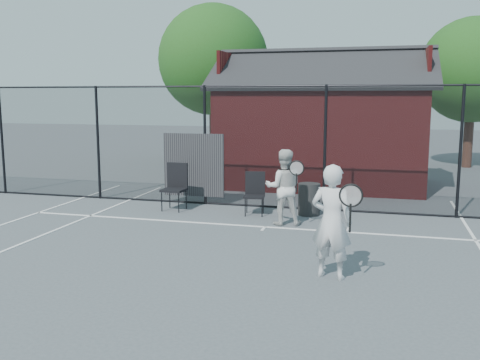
% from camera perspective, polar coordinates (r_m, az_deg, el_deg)
% --- Properties ---
extents(ground, '(80.00, 80.00, 0.00)m').
position_cam_1_polar(ground, '(8.50, -1.69, -9.75)').
color(ground, '#474E51').
rests_on(ground, ground).
extents(court_lines, '(11.02, 18.00, 0.01)m').
position_cam_1_polar(court_lines, '(7.32, -4.74, -12.87)').
color(court_lines, white).
rests_on(court_lines, ground).
extents(fence, '(22.04, 3.00, 3.00)m').
position_cam_1_polar(fence, '(13.05, 3.32, 3.27)').
color(fence, black).
rests_on(fence, ground).
extents(clubhouse, '(6.50, 4.36, 4.19)m').
position_cam_1_polar(clubhouse, '(16.85, 8.80, 4.99)').
color(clubhouse, maroon).
rests_on(clubhouse, ground).
extents(tree_left, '(4.48, 4.48, 6.44)m').
position_cam_1_polar(tree_left, '(22.34, -2.87, 12.64)').
color(tree_left, black).
rests_on(tree_left, ground).
extents(tree_right, '(3.97, 3.97, 5.70)m').
position_cam_1_polar(tree_right, '(22.46, 23.56, 10.67)').
color(tree_right, black).
rests_on(tree_right, ground).
extents(player_front, '(0.82, 0.64, 1.74)m').
position_cam_1_polar(player_front, '(8.11, 9.76, -4.39)').
color(player_front, silver).
rests_on(player_front, ground).
extents(player_back, '(0.94, 0.78, 1.62)m').
position_cam_1_polar(player_back, '(11.41, 4.67, -0.76)').
color(player_back, silver).
rests_on(player_back, ground).
extents(chair_left, '(0.56, 0.58, 1.11)m').
position_cam_1_polar(chair_left, '(12.94, -7.07, -0.82)').
color(chair_left, black).
rests_on(chair_left, ground).
extents(chair_right, '(0.53, 0.55, 0.97)m').
position_cam_1_polar(chair_right, '(12.35, 1.54, -1.54)').
color(chair_right, black).
rests_on(chair_right, ground).
extents(waste_bin, '(0.57, 0.57, 0.74)m').
position_cam_1_polar(waste_bin, '(12.47, 7.37, -2.05)').
color(waste_bin, '#262626').
rests_on(waste_bin, ground).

